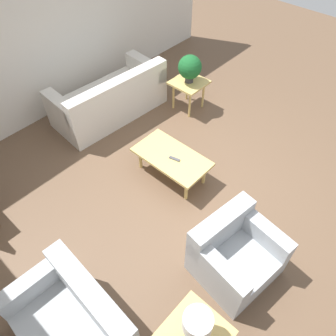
{
  "coord_description": "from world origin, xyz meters",
  "views": [
    {
      "loc": [
        -1.7,
        2.4,
        3.68
      ],
      "look_at": [
        0.21,
        0.29,
        0.55
      ],
      "focal_mm": 35.0,
      "sensor_mm": 36.0,
      "label": 1
    }
  ],
  "objects": [
    {
      "name": "potted_plant",
      "position": [
        1.29,
        -1.44,
        0.81
      ],
      "size": [
        0.4,
        0.4,
        0.47
      ],
      "color": "#333338",
      "rests_on": "side_table_plant"
    },
    {
      "name": "side_table_plant",
      "position": [
        1.29,
        -1.44,
        0.46
      ],
      "size": [
        0.55,
        0.55,
        0.54
      ],
      "color": "tan",
      "rests_on": "ground_plane"
    },
    {
      "name": "wall_right",
      "position": [
        3.06,
        0.0,
        1.35
      ],
      "size": [
        0.12,
        7.2,
        2.7
      ],
      "color": "silver",
      "rests_on": "ground_plane"
    },
    {
      "name": "armchair",
      "position": [
        -1.07,
        0.6,
        0.31
      ],
      "size": [
        0.9,
        0.96,
        0.78
      ],
      "rotation": [
        0.0,
        0.0,
        -1.71
      ],
      "color": "#A8ADB2",
      "rests_on": "ground_plane"
    },
    {
      "name": "loveseat",
      "position": [
        -0.34,
        2.26,
        0.3
      ],
      "size": [
        1.24,
        0.85,
        0.78
      ],
      "rotation": [
        0.0,
        0.0,
        3.09
      ],
      "color": "#A8ADB2",
      "rests_on": "ground_plane"
    },
    {
      "name": "table_lamp",
      "position": [
        -1.3,
        1.6,
        0.8
      ],
      "size": [
        0.25,
        0.25,
        0.39
      ],
      "color": "#997F4C",
      "rests_on": "side_table_lamp"
    },
    {
      "name": "remote_control",
      "position": [
        0.35,
        -0.0,
        0.4
      ],
      "size": [
        0.16,
        0.08,
        0.02
      ],
      "color": "#4C4C51",
      "rests_on": "coffee_table"
    },
    {
      "name": "ground_plane",
      "position": [
        0.0,
        0.0,
        0.0
      ],
      "size": [
        14.0,
        14.0,
        0.0
      ],
      "primitive_type": "plane",
      "color": "brown"
    },
    {
      "name": "sofa",
      "position": [
        2.15,
        -0.39,
        0.31
      ],
      "size": [
        1.01,
        1.98,
        0.84
      ],
      "rotation": [
        0.0,
        0.0,
        1.51
      ],
      "color": "silver",
      "rests_on": "ground_plane"
    },
    {
      "name": "side_table_lamp",
      "position": [
        -1.3,
        1.6,
        0.46
      ],
      "size": [
        0.55,
        0.55,
        0.54
      ],
      "color": "tan",
      "rests_on": "ground_plane"
    },
    {
      "name": "coffee_table",
      "position": [
        0.43,
        -0.02,
        0.35
      ],
      "size": [
        1.09,
        0.59,
        0.39
      ],
      "color": "tan",
      "rests_on": "ground_plane"
    }
  ]
}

